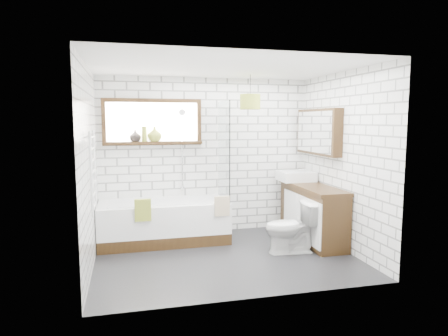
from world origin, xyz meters
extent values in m
cube|color=black|center=(0.00, 0.00, -0.01)|extent=(3.40, 2.60, 0.01)
cube|color=white|center=(0.00, 0.00, 2.50)|extent=(3.40, 2.60, 0.01)
cube|color=white|center=(0.00, 1.30, 1.25)|extent=(3.40, 0.01, 2.50)
cube|color=white|center=(0.00, -1.30, 1.25)|extent=(3.40, 0.01, 2.50)
cube|color=white|center=(-1.70, 0.00, 1.25)|extent=(0.01, 2.60, 2.50)
cube|color=white|center=(1.70, 0.00, 1.25)|extent=(0.01, 2.60, 2.50)
cube|color=black|center=(-0.85, 1.26, 1.80)|extent=(1.52, 0.16, 0.68)
cube|color=white|center=(-1.66, 0.00, 1.20)|extent=(0.06, 0.52, 1.00)
cube|color=black|center=(1.62, 0.60, 1.65)|extent=(0.16, 1.20, 0.70)
cylinder|color=silver|center=(-0.40, 1.26, 1.35)|extent=(0.02, 0.02, 1.30)
cube|color=white|center=(-0.74, 0.88, 0.31)|extent=(1.90, 0.84, 0.62)
cube|color=white|center=(0.19, 0.88, 1.37)|extent=(0.02, 0.72, 1.50)
cube|color=olive|center=(-1.06, 0.46, 0.60)|extent=(0.22, 0.06, 0.31)
cube|color=tan|center=(0.06, 0.46, 0.60)|extent=(0.22, 0.05, 0.29)
cube|color=black|center=(1.46, 0.40, 0.43)|extent=(0.48, 1.49, 0.85)
cube|color=white|center=(1.40, 0.90, 0.93)|extent=(0.54, 0.47, 0.16)
cylinder|color=silver|center=(1.56, 0.90, 0.98)|extent=(0.03, 0.03, 0.15)
imported|color=white|center=(0.92, -0.04, 0.36)|extent=(0.45, 0.73, 0.72)
imported|color=olive|center=(-0.83, 1.23, 1.59)|extent=(0.23, 0.23, 0.23)
imported|color=black|center=(-1.12, 1.23, 1.57)|extent=(0.21, 0.21, 0.18)
cylinder|color=olive|center=(-0.98, 1.23, 1.60)|extent=(0.08, 0.08, 0.23)
cylinder|color=olive|center=(0.55, 0.71, 2.10)|extent=(0.30, 0.30, 0.22)
camera|label=1|loc=(-1.25, -5.04, 1.82)|focal=32.00mm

